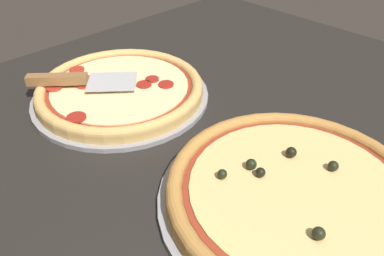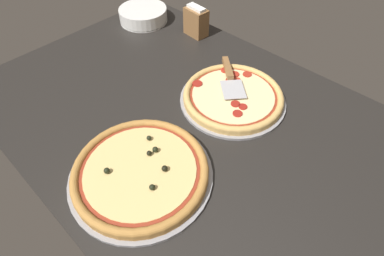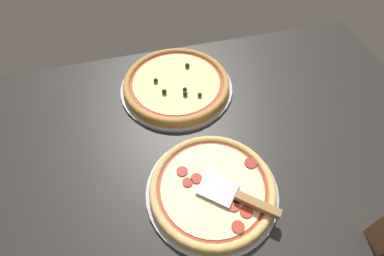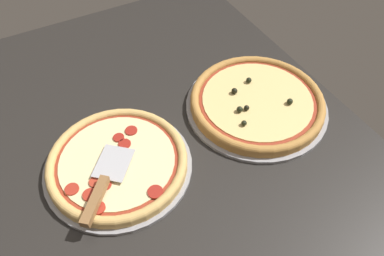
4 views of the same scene
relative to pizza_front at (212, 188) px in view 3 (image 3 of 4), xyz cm
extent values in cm
cube|color=black|center=(5.61, 15.70, -4.21)|extent=(153.46, 102.03, 3.60)
cylinder|color=#939399|center=(-0.02, 0.02, -1.91)|extent=(37.59, 37.59, 1.00)
cylinder|color=#DBAD60|center=(-0.02, 0.02, -0.55)|extent=(35.33, 35.33, 1.73)
torus|color=#DBAD60|center=(-0.02, 0.02, 0.32)|extent=(35.33, 35.33, 2.34)
cylinder|color=maroon|center=(-0.02, 0.02, 0.39)|extent=(30.71, 30.71, 0.15)
cylinder|color=beige|center=(-0.02, 0.02, 0.52)|extent=(28.97, 28.97, 0.40)
cylinder|color=#AD2D1E|center=(3.01, -12.35, 0.92)|extent=(3.36, 3.36, 0.40)
cylinder|color=#AD2D1E|center=(6.48, -9.12, 0.92)|extent=(3.46, 3.46, 0.40)
cylinder|color=maroon|center=(-3.71, 3.59, 0.92)|extent=(3.22, 3.22, 0.40)
cylinder|color=maroon|center=(-7.07, 6.82, 0.92)|extent=(3.25, 3.25, 0.40)
cylinder|color=#AD2D1E|center=(5.18, -5.11, 0.92)|extent=(3.04, 3.04, 0.40)
cylinder|color=#AD2D1E|center=(10.61, -8.57, 0.92)|extent=(3.35, 3.35, 0.40)
cylinder|color=#B73823|center=(3.77, -6.73, 0.92)|extent=(3.29, 3.29, 0.40)
cylinder|color=maroon|center=(13.00, 4.52, 0.92)|extent=(3.66, 3.66, 0.40)
cylinder|color=maroon|center=(-6.41, 3.00, 0.92)|extent=(2.92, 2.92, 0.40)
cylinder|color=#939399|center=(-0.72, 43.12, -1.91)|extent=(41.05, 41.05, 1.00)
cylinder|color=#B77F3D|center=(-0.72, 43.12, -0.43)|extent=(38.59, 38.59, 1.96)
torus|color=#B77F3D|center=(-0.72, 43.12, 0.55)|extent=(38.59, 38.59, 2.42)
cylinder|color=maroon|center=(-0.72, 43.12, 0.62)|extent=(33.54, 33.54, 0.15)
cylinder|color=#E5C67A|center=(-0.72, 43.12, 0.75)|extent=(31.64, 31.64, 0.40)
sphere|color=black|center=(5.85, 34.18, 1.70)|extent=(1.51, 1.51, 1.51)
sphere|color=black|center=(0.87, 35.89, 1.81)|extent=(1.73, 1.73, 1.73)
sphere|color=black|center=(5.08, 49.99, 1.81)|extent=(1.73, 1.73, 1.73)
sphere|color=black|center=(-5.98, 38.59, 1.82)|extent=(1.74, 1.74, 1.74)
sphere|color=black|center=(1.23, 37.96, 1.70)|extent=(1.51, 1.51, 1.51)
sphere|color=black|center=(-7.87, 44.91, 1.76)|extent=(1.63, 1.63, 1.63)
cube|color=#B7B7BC|center=(1.09, -1.14, 1.61)|extent=(12.76, 12.56, 0.24)
cube|color=olive|center=(9.54, -8.55, 2.49)|extent=(10.80, 9.84, 2.00)
camera|label=1|loc=(37.52, 60.36, 40.30)|focal=35.00mm
camera|label=2|loc=(-43.86, 67.81, 70.56)|focal=28.00mm
camera|label=3|loc=(-14.92, -35.16, 76.37)|focal=28.00mm
camera|label=4|loc=(57.09, -9.73, 76.62)|focal=35.00mm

